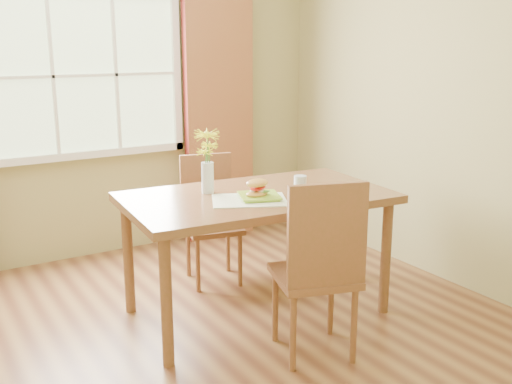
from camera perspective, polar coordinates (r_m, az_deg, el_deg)
The scene contains 11 objects.
room at distance 3.26m, azimuth -6.65°, elevation 6.76°, with size 4.24×3.84×2.74m.
window at distance 5.00m, azimuth -16.00°, elevation 10.62°, with size 1.62×0.06×1.32m.
curtain_right at distance 5.38m, azimuth -3.52°, elevation 7.08°, with size 0.65×0.08×2.20m, color maroon.
dining_table at distance 3.85m, azimuth 0.09°, elevation -1.38°, with size 1.75×1.07×0.82m.
chair_near at distance 3.33m, azimuth 6.12°, elevation -6.82°, with size 0.55×0.55×1.05m.
chair_far at distance 4.50m, azimuth -4.40°, elevation -1.95°, with size 0.47×0.47×0.94m.
placemat at distance 3.66m, azimuth -0.64°, elevation -0.78°, with size 0.45×0.33×0.01m, color #E8F0CB.
plate at distance 3.70m, azimuth 0.31°, elevation -0.49°, with size 0.24×0.24×0.01m, color #92C932.
croissant_sandwich at distance 3.67m, azimuth 0.12°, elevation 0.37°, with size 0.16×0.11×0.11m.
water_glass at distance 3.81m, azimuth 4.22°, elevation 0.63°, with size 0.08×0.08×0.12m.
flower_vase at distance 3.81m, azimuth -4.67°, elevation 3.52°, with size 0.17×0.17×0.41m.
Camera 1 is at (-1.36, -2.93, 1.77)m, focal length 42.00 mm.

